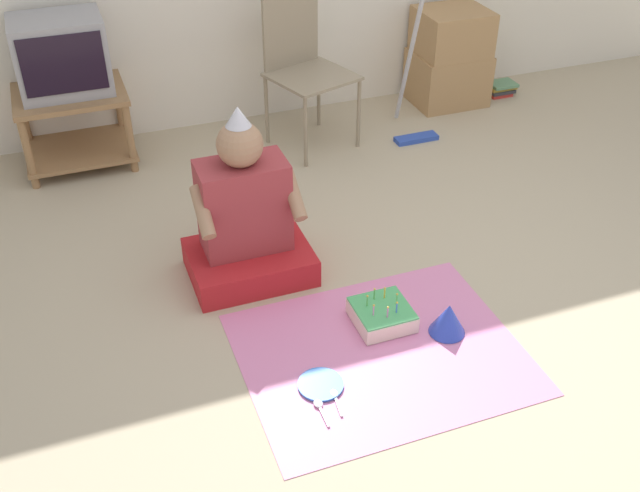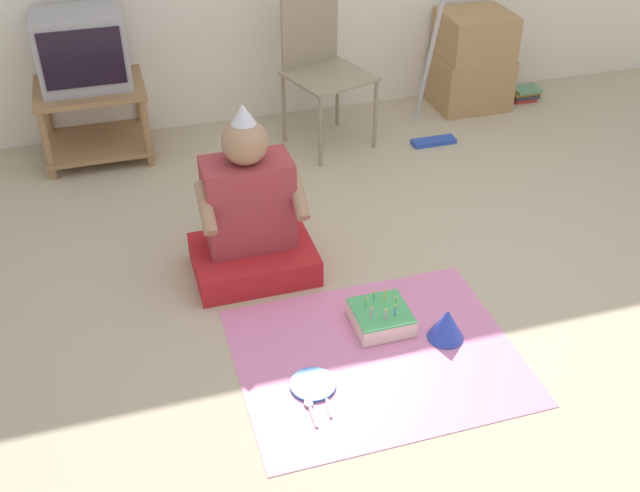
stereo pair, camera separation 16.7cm
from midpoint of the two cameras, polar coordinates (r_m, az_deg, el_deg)
name	(u,v)px [view 1 (the left image)]	position (r m, az deg, el deg)	size (l,w,h in m)	color
ground_plane	(450,307)	(3.46, 8.49, -4.68)	(16.00, 16.00, 0.00)	tan
tv_stand	(75,121)	(4.70, -19.18, 8.98)	(0.63, 0.51, 0.45)	#997047
tv	(61,55)	(4.57, -20.16, 13.49)	(0.50, 0.40, 0.42)	#99999E
folding_chair	(302,59)	(4.62, -2.42, 14.05)	(0.56, 0.55, 0.93)	gray
cardboard_box_stack	(449,58)	(5.30, 8.91, 13.96)	(0.48, 0.41, 0.64)	#A87F51
dust_mop	(414,90)	(4.78, 6.16, 11.70)	(0.28, 0.36, 1.10)	#2D4CB2
book_pile	(501,88)	(5.57, 12.76, 11.62)	(0.20, 0.15, 0.09)	#B72D28
person_seated	(246,221)	(3.50, -7.03, 1.86)	(0.57, 0.43, 0.86)	red
party_cloth	(381,353)	(3.20, 3.15, -8.18)	(1.17, 0.95, 0.01)	pink
birthday_cake	(382,315)	(3.31, 3.30, -5.26)	(0.25, 0.25, 0.14)	#F4E0C6
party_hat_blue	(448,319)	(3.27, 8.30, -5.53)	(0.16, 0.16, 0.15)	blue
paper_plate	(321,384)	(3.05, -1.54, -10.53)	(0.19, 0.19, 0.01)	blue
plastic_spoon_near	(335,396)	(3.00, -0.48, -11.40)	(0.04, 0.15, 0.01)	white
plastic_spoon_far	(319,406)	(2.97, -1.69, -12.15)	(0.04, 0.15, 0.01)	white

